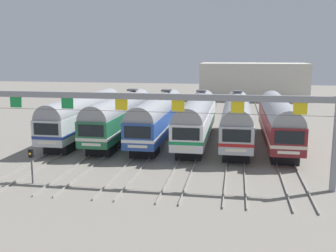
# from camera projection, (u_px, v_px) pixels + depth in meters

# --- Properties ---
(ground_plane) EXTENTS (160.00, 160.00, 0.00)m
(ground_plane) POSITION_uv_depth(u_px,v_px,m) (177.00, 141.00, 42.27)
(ground_plane) COLOR gray
(track_bed) EXTENTS (22.09, 70.00, 0.15)m
(track_bed) POSITION_uv_depth(u_px,v_px,m) (194.00, 116.00, 58.73)
(track_bed) COLOR gray
(track_bed) RESTS_ON ground
(commuter_train_silver) EXTENTS (2.88, 18.06, 4.77)m
(commuter_train_silver) POSITION_uv_depth(u_px,v_px,m) (84.00, 114.00, 43.50)
(commuter_train_silver) COLOR silver
(commuter_train_silver) RESTS_ON ground
(commuter_train_green) EXTENTS (2.88, 18.06, 5.05)m
(commuter_train_green) POSITION_uv_depth(u_px,v_px,m) (121.00, 115.00, 42.82)
(commuter_train_green) COLOR #236B42
(commuter_train_green) RESTS_ON ground
(commuter_train_blue) EXTENTS (2.88, 18.06, 5.05)m
(commuter_train_blue) POSITION_uv_depth(u_px,v_px,m) (158.00, 116.00, 42.13)
(commuter_train_blue) COLOR #284C9E
(commuter_train_blue) RESTS_ON ground
(commuter_train_white) EXTENTS (2.88, 18.06, 5.05)m
(commuter_train_white) POSITION_uv_depth(u_px,v_px,m) (197.00, 117.00, 41.44)
(commuter_train_white) COLOR white
(commuter_train_white) RESTS_ON ground
(commuter_train_stainless) EXTENTS (2.88, 18.06, 5.05)m
(commuter_train_stainless) POSITION_uv_depth(u_px,v_px,m) (237.00, 118.00, 40.75)
(commuter_train_stainless) COLOR #B2B5BA
(commuter_train_stainless) RESTS_ON ground
(commuter_train_maroon) EXTENTS (2.88, 18.06, 4.77)m
(commuter_train_maroon) POSITION_uv_depth(u_px,v_px,m) (278.00, 119.00, 40.05)
(commuter_train_maroon) COLOR maroon
(commuter_train_maroon) RESTS_ON ground
(catenary_gantry) EXTENTS (25.83, 0.44, 6.97)m
(catenary_gantry) POSITION_uv_depth(u_px,v_px,m) (149.00, 109.00, 28.22)
(catenary_gantry) COLOR gray
(catenary_gantry) RESTS_ON ground
(yard_signal_mast) EXTENTS (0.28, 0.35, 2.59)m
(yard_signal_mast) POSITION_uv_depth(u_px,v_px,m) (31.00, 159.00, 28.34)
(yard_signal_mast) COLOR #59595E
(yard_signal_mast) RESTS_ON ground
(maintenance_building) EXTENTS (20.96, 10.00, 7.24)m
(maintenance_building) POSITION_uv_depth(u_px,v_px,m) (253.00, 81.00, 80.56)
(maintenance_building) COLOR beige
(maintenance_building) RESTS_ON ground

